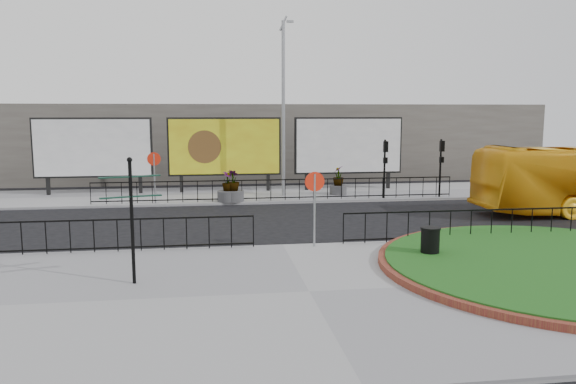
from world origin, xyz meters
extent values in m
plane|color=black|center=(0.00, 0.00, 0.00)|extent=(90.00, 90.00, 0.00)
cube|color=gray|center=(0.00, -5.00, 0.06)|extent=(30.00, 10.00, 0.12)
cube|color=gray|center=(0.00, 12.00, 0.06)|extent=(44.00, 6.00, 0.12)
cylinder|color=brown|center=(7.50, -4.00, 0.21)|extent=(10.40, 10.40, 0.18)
cylinder|color=#144A13|center=(7.50, -4.00, 0.23)|extent=(10.00, 10.00, 0.22)
cylinder|color=gray|center=(-5.00, 9.40, 1.32)|extent=(0.07, 0.07, 2.40)
cylinder|color=red|center=(-5.00, 9.40, 2.27)|extent=(0.64, 0.03, 0.64)
cylinder|color=white|center=(-5.00, 9.42, 2.27)|extent=(0.50, 0.03, 0.50)
cylinder|color=gray|center=(1.00, -0.40, 1.32)|extent=(0.07, 0.07, 2.40)
cylinder|color=red|center=(1.00, -0.40, 2.27)|extent=(0.64, 0.03, 0.64)
cylinder|color=white|center=(1.00, -0.38, 2.27)|extent=(0.50, 0.03, 0.50)
cube|color=black|center=(-10.90, 13.00, 0.62)|extent=(0.18, 0.18, 1.00)
cube|color=black|center=(-6.10, 13.00, 0.62)|extent=(0.18, 0.18, 1.00)
cube|color=black|center=(-8.50, 13.00, 2.62)|extent=(6.20, 0.25, 3.20)
cube|color=white|center=(-8.50, 12.84, 2.62)|extent=(6.00, 0.06, 3.00)
cube|color=black|center=(-3.90, 13.00, 0.62)|extent=(0.18, 0.18, 1.00)
cube|color=black|center=(0.90, 13.00, 0.62)|extent=(0.18, 0.18, 1.00)
cube|color=black|center=(-1.50, 13.00, 2.62)|extent=(6.20, 0.25, 3.20)
cube|color=#D7E920|center=(-1.50, 12.84, 2.62)|extent=(6.00, 0.06, 3.00)
cube|color=black|center=(3.10, 13.00, 0.62)|extent=(0.18, 0.18, 1.00)
cube|color=black|center=(7.90, 13.00, 0.62)|extent=(0.18, 0.18, 1.00)
cube|color=black|center=(5.50, 13.00, 2.62)|extent=(6.20, 0.25, 3.20)
cube|color=white|center=(5.50, 12.84, 2.62)|extent=(6.00, 0.06, 3.00)
cylinder|color=gray|center=(1.50, 11.00, 4.62)|extent=(0.18, 0.18, 9.00)
cylinder|color=gray|center=(1.50, 11.00, 8.97)|extent=(0.43, 0.10, 0.77)
cube|color=gray|center=(1.85, 11.00, 9.07)|extent=(0.35, 0.15, 0.12)
cylinder|color=black|center=(6.50, 9.40, 1.62)|extent=(0.10, 0.10, 3.00)
cube|color=black|center=(6.50, 9.28, 2.77)|extent=(0.22, 0.18, 0.55)
cube|color=black|center=(6.50, 9.28, 2.07)|extent=(0.20, 0.16, 0.30)
cylinder|color=black|center=(9.50, 9.40, 1.62)|extent=(0.10, 0.10, 3.00)
cube|color=black|center=(9.50, 9.28, 2.77)|extent=(0.22, 0.18, 0.55)
cube|color=black|center=(9.50, 9.28, 2.07)|extent=(0.20, 0.16, 0.30)
cube|color=#666059|center=(0.00, 22.00, 2.50)|extent=(40.00, 10.00, 5.00)
cylinder|color=black|center=(-4.36, -3.71, 1.70)|extent=(0.09, 0.09, 3.15)
sphere|color=black|center=(-4.36, -3.71, 3.32)|extent=(0.14, 0.14, 0.14)
cube|color=#0C2E21|center=(-4.75, -3.79, 2.89)|extent=(0.75, 0.29, 0.03)
cube|color=#0C2E21|center=(-3.99, -3.57, 2.89)|extent=(0.74, 0.39, 0.03)
cube|color=#0C2E21|center=(-4.74, -3.83, 2.39)|extent=(0.75, 0.36, 0.03)
cube|color=#0C2E21|center=(-3.98, -3.62, 2.39)|extent=(0.75, 0.29, 0.03)
cylinder|color=black|center=(4.12, -2.53, 0.58)|extent=(0.55, 0.55, 0.92)
cylinder|color=black|center=(4.12, -2.53, 1.07)|extent=(0.59, 0.59, 0.06)
cylinder|color=#4C4C4F|center=(-1.50, 9.40, 0.38)|extent=(1.00, 1.00, 0.52)
imported|color=#144A13|center=(-1.50, 9.40, 1.12)|extent=(0.72, 0.72, 0.96)
cylinder|color=#4C4C4F|center=(-1.20, 9.40, 0.38)|extent=(1.01, 1.01, 0.53)
imported|color=#144A13|center=(-1.20, 9.40, 1.17)|extent=(0.81, 0.81, 1.05)
cylinder|color=#4C4C4F|center=(4.47, 11.00, 0.36)|extent=(0.91, 0.91, 0.47)
imported|color=#144A13|center=(4.47, 11.00, 1.12)|extent=(0.72, 0.72, 1.05)
camera|label=1|loc=(-2.40, -18.15, 4.51)|focal=35.00mm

